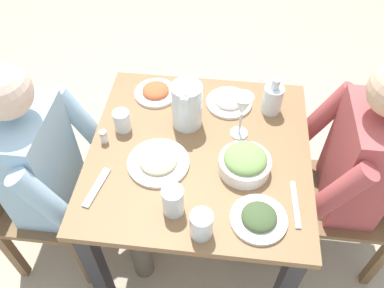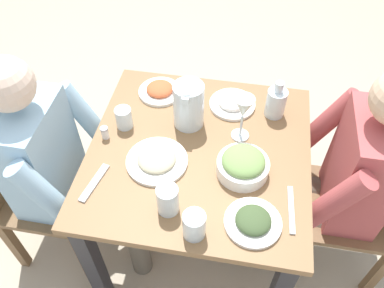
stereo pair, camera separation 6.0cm
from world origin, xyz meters
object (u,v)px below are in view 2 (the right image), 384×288
(chair_far, at_px, (28,182))
(wine_glass, at_px, (243,110))
(salad_bowl, at_px, (243,165))
(plate_beans, at_px, (157,160))
(water_pitcher, at_px, (189,105))
(plate_rice_curry, at_px, (160,90))
(plate_yoghurt, at_px, (232,103))
(water_glass_far_left, at_px, (168,200))
(water_glass_by_pitcher, at_px, (194,225))
(dining_table, at_px, (199,172))
(salt_shaker, at_px, (105,132))
(diner_far, at_px, (64,168))
(diner_near, at_px, (334,176))
(water_glass_far_right, at_px, (124,118))
(oil_carafe, at_px, (276,104))
(plate_dolmas, at_px, (253,221))
(chair_near, at_px, (374,203))

(chair_far, distance_m, wine_glass, 0.99)
(salad_bowl, xyz_separation_m, plate_beans, (-0.01, 0.31, -0.03))
(water_pitcher, height_order, plate_rice_curry, water_pitcher)
(plate_yoghurt, relative_size, plate_rice_curry, 1.04)
(water_glass_far_left, relative_size, water_glass_by_pitcher, 1.11)
(dining_table, relative_size, salad_bowl, 4.45)
(water_glass_far_left, bearing_deg, wine_glass, -28.79)
(water_glass_far_left, bearing_deg, plate_beans, 24.04)
(chair_far, relative_size, salt_shaker, 15.87)
(diner_far, xyz_separation_m, plate_rice_curry, (0.38, -0.32, 0.14))
(wine_glass, height_order, salt_shaker, wine_glass)
(diner_near, distance_m, water_glass_far_right, 0.87)
(chair_far, height_order, diner_far, diner_far)
(oil_carafe, bearing_deg, water_pitcher, 108.02)
(diner_far, xyz_separation_m, oil_carafe, (0.33, -0.81, 0.18))
(plate_beans, bearing_deg, diner_near, -77.56)
(dining_table, bearing_deg, chair_far, 96.71)
(salad_bowl, height_order, salt_shaker, salad_bowl)
(dining_table, distance_m, plate_dolmas, 0.39)
(plate_dolmas, xyz_separation_m, wine_glass, (0.38, 0.08, 0.13))
(plate_yoghurt, xyz_separation_m, water_glass_by_pitcher, (-0.61, 0.06, 0.03))
(plate_rice_curry, distance_m, plate_beans, 0.38)
(chair_far, bearing_deg, salad_bowl, -89.23)
(diner_near, xyz_separation_m, plate_yoghurt, (0.20, 0.44, 0.14))
(oil_carafe, height_order, salt_shaker, oil_carafe)
(dining_table, xyz_separation_m, water_glass_far_right, (0.07, 0.31, 0.18))
(water_glass_far_right, distance_m, salt_shaker, 0.09)
(water_pitcher, height_order, salt_shaker, water_pitcher)
(diner_far, distance_m, water_glass_far_left, 0.54)
(diner_far, distance_m, plate_rice_curry, 0.51)
(diner_far, relative_size, plate_beans, 5.06)
(water_glass_by_pitcher, bearing_deg, plate_yoghurt, -5.26)
(diner_far, distance_m, salad_bowl, 0.73)
(dining_table, height_order, plate_yoghurt, plate_yoghurt)
(salad_bowl, bearing_deg, chair_near, -76.33)
(plate_dolmas, height_order, plate_beans, plate_dolmas)
(plate_rice_curry, distance_m, water_glass_far_left, 0.59)
(water_glass_far_right, xyz_separation_m, salt_shaker, (-0.07, 0.06, -0.02))
(plate_yoghurt, distance_m, water_glass_by_pitcher, 0.62)
(chair_far, xyz_separation_m, water_pitcher, (0.22, -0.68, 0.37))
(diner_far, relative_size, salt_shaker, 21.33)
(oil_carafe, bearing_deg, salad_bowl, 162.57)
(chair_far, xyz_separation_m, diner_near, (0.15, -1.28, 0.15))
(chair_far, relative_size, diner_near, 0.74)
(plate_yoghurt, bearing_deg, diner_far, 119.01)
(plate_rice_curry, xyz_separation_m, plate_beans, (-0.37, -0.08, -0.00))
(dining_table, relative_size, plate_dolmas, 4.41)
(water_glass_far_right, height_order, water_glass_by_pitcher, water_glass_by_pitcher)
(chair_near, bearing_deg, diner_near, 90.00)
(oil_carafe, bearing_deg, chair_near, -111.13)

